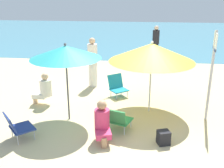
{
  "coord_description": "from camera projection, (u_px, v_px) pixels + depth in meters",
  "views": [
    {
      "loc": [
        0.24,
        -5.97,
        2.96
      ],
      "look_at": [
        -0.52,
        0.46,
        0.7
      ],
      "focal_mm": 42.92,
      "sensor_mm": 36.0,
      "label": 1
    }
  ],
  "objects": [
    {
      "name": "ground_plane",
      "position": [
        131.0,
        118.0,
        6.6
      ],
      "size": [
        40.0,
        40.0,
        0.0
      ],
      "primitive_type": "plane",
      "color": "#D3BC8C"
    },
    {
      "name": "sea_water",
      "position": [
        140.0,
        34.0,
        19.31
      ],
      "size": [
        40.0,
        16.0,
        0.01
      ],
      "primitive_type": "cube",
      "color": "teal",
      "rests_on": "ground_plane"
    },
    {
      "name": "umbrella_teal",
      "position": [
        66.0,
        52.0,
        6.0
      ],
      "size": [
        1.62,
        1.62,
        1.87
      ],
      "color": "#4C4C51",
      "rests_on": "ground_plane"
    },
    {
      "name": "umbrella_yellow",
      "position": [
        152.0,
        52.0,
        6.46
      ],
      "size": [
        2.1,
        2.1,
        1.83
      ],
      "color": "silver",
      "rests_on": "ground_plane"
    },
    {
      "name": "beach_chair_a",
      "position": [
        17.0,
        126.0,
        5.52
      ],
      "size": [
        0.72,
        0.71,
        0.61
      ],
      "rotation": [
        0.0,
        0.0,
        0.74
      ],
      "color": "navy",
      "rests_on": "ground_plane"
    },
    {
      "name": "beach_chair_b",
      "position": [
        117.0,
        86.0,
        7.91
      ],
      "size": [
        0.68,
        0.68,
        0.63
      ],
      "rotation": [
        0.0,
        0.0,
        -0.92
      ],
      "color": "teal",
      "rests_on": "ground_plane"
    },
    {
      "name": "beach_chair_c",
      "position": [
        117.0,
        119.0,
        5.87
      ],
      "size": [
        0.66,
        0.68,
        0.59
      ],
      "rotation": [
        0.0,
        0.0,
        1.22
      ],
      "color": "#33934C",
      "rests_on": "ground_plane"
    },
    {
      "name": "person_a",
      "position": [
        102.0,
        122.0,
        5.47
      ],
      "size": [
        0.4,
        0.54,
        0.88
      ],
      "rotation": [
        0.0,
        0.0,
        4.97
      ],
      "color": "#DB3866",
      "rests_on": "ground_plane"
    },
    {
      "name": "person_b",
      "position": [
        156.0,
        45.0,
        11.14
      ],
      "size": [
        0.28,
        0.28,
        1.62
      ],
      "rotation": [
        0.0,
        0.0,
        5.97
      ],
      "color": "black",
      "rests_on": "ground_plane"
    },
    {
      "name": "person_c",
      "position": [
        93.0,
        62.0,
        8.55
      ],
      "size": [
        0.31,
        0.31,
        1.59
      ],
      "rotation": [
        0.0,
        0.0,
        1.58
      ],
      "color": "silver",
      "rests_on": "ground_plane"
    },
    {
      "name": "person_d",
      "position": [
        44.0,
        89.0,
        7.23
      ],
      "size": [
        0.56,
        0.33,
        0.9
      ],
      "rotation": [
        0.0,
        0.0,
        3.1
      ],
      "color": "silver",
      "rests_on": "ground_plane"
    },
    {
      "name": "warning_sign",
      "position": [
        212.0,
        64.0,
        6.07
      ],
      "size": [
        0.08,
        0.46,
        2.15
      ],
      "rotation": [
        0.0,
        0.0,
        -0.12
      ],
      "color": "#ADADB2",
      "rests_on": "ground_plane"
    },
    {
      "name": "beach_bag",
      "position": [
        163.0,
        138.0,
        5.43
      ],
      "size": [
        0.3,
        0.28,
        0.29
      ],
      "primitive_type": "cube",
      "rotation": [
        0.0,
        0.0,
        3.49
      ],
      "color": "black",
      "rests_on": "ground_plane"
    }
  ]
}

